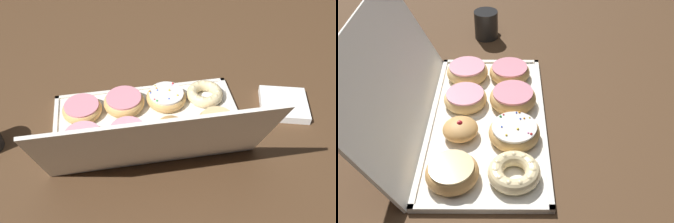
% 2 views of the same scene
% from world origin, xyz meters
% --- Properties ---
extents(ground_plane, '(3.00, 3.00, 0.00)m').
position_xyz_m(ground_plane, '(0.00, 0.00, 0.00)').
color(ground_plane, '#4C331E').
extents(donut_box, '(0.53, 0.29, 0.01)m').
position_xyz_m(donut_box, '(0.00, 0.00, 0.01)').
color(donut_box, silver).
rests_on(donut_box, ground).
extents(box_lid_open, '(0.53, 0.13, 0.28)m').
position_xyz_m(box_lid_open, '(0.00, 0.21, 0.14)').
color(box_lid_open, silver).
rests_on(box_lid_open, ground).
extents(cruller_donut_0, '(0.11, 0.11, 0.03)m').
position_xyz_m(cruller_donut_0, '(-0.18, -0.06, 0.03)').
color(cruller_donut_0, beige).
rests_on(cruller_donut_0, donut_box).
extents(sprinkle_donut_1, '(0.12, 0.12, 0.04)m').
position_xyz_m(sprinkle_donut_1, '(-0.07, -0.07, 0.03)').
color(sprinkle_donut_1, tan).
rests_on(sprinkle_donut_1, donut_box).
extents(pink_frosted_donut_2, '(0.12, 0.12, 0.04)m').
position_xyz_m(pink_frosted_donut_2, '(0.06, -0.06, 0.03)').
color(pink_frosted_donut_2, tan).
rests_on(pink_frosted_donut_2, donut_box).
extents(pink_frosted_donut_3, '(0.11, 0.11, 0.04)m').
position_xyz_m(pink_frosted_donut_3, '(0.18, -0.06, 0.03)').
color(pink_frosted_donut_3, tan).
rests_on(pink_frosted_donut_3, donut_box).
extents(glazed_ring_donut_4, '(0.11, 0.11, 0.04)m').
position_xyz_m(glazed_ring_donut_4, '(-0.19, 0.06, 0.03)').
color(glazed_ring_donut_4, tan).
rests_on(glazed_ring_donut_4, donut_box).
extents(jelly_filled_donut_5, '(0.08, 0.08, 0.05)m').
position_xyz_m(jelly_filled_donut_5, '(-0.06, 0.06, 0.03)').
color(jelly_filled_donut_5, tan).
rests_on(jelly_filled_donut_5, donut_box).
extents(pink_frosted_donut_6, '(0.11, 0.11, 0.04)m').
position_xyz_m(pink_frosted_donut_6, '(0.06, 0.06, 0.03)').
color(pink_frosted_donut_6, '#E5B770').
rests_on(pink_frosted_donut_6, donut_box).
extents(pink_frosted_donut_7, '(0.12, 0.12, 0.04)m').
position_xyz_m(pink_frosted_donut_7, '(0.18, 0.06, 0.03)').
color(pink_frosted_donut_7, '#E5B770').
rests_on(pink_frosted_donut_7, donut_box).
extents(napkin_stack, '(0.17, 0.17, 0.02)m').
position_xyz_m(napkin_stack, '(-0.41, 0.01, 0.01)').
color(napkin_stack, white).
rests_on(napkin_stack, ground).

